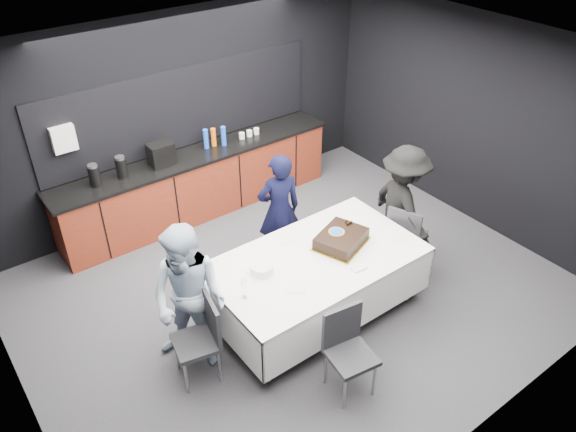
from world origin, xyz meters
The scene contains 18 objects.
ground centered at (0.00, 0.00, 0.00)m, with size 6.00×6.00×0.00m, color #3B3B40.
room_shell centered at (0.00, 0.00, 1.86)m, with size 6.04×5.04×2.82m.
kitchenette centered at (-0.02, 2.22, 0.54)m, with size 4.10×0.64×2.05m.
party_table centered at (0.00, -0.40, 0.64)m, with size 2.32×1.32×0.78m.
cake_assembly centered at (0.38, -0.38, 0.85)m, with size 0.71×0.65×0.18m.
plate_stack centered at (-0.60, -0.25, 0.83)m, with size 0.24×0.24×0.10m, color white.
loose_plate_near centered at (-0.46, -0.64, 0.78)m, with size 0.21×0.21×0.01m, color white.
loose_plate_right_a centered at (0.66, -0.32, 0.78)m, with size 0.20×0.20×0.01m, color white.
loose_plate_right_b centered at (0.97, -0.67, 0.78)m, with size 0.20×0.20×0.01m, color white.
loose_plate_far centered at (-0.06, 0.05, 0.78)m, with size 0.20×0.20×0.01m, color white.
fork_pile centered at (0.24, -0.81, 0.79)m, with size 0.16×0.10×0.02m, color white.
champagne_flute centered at (-0.96, -0.46, 0.94)m, with size 0.06×0.06×0.22m.
chair_left centered at (-1.43, -0.43, 0.53)m, with size 0.50×0.50×0.92m.
chair_right centered at (1.36, -0.45, 0.53)m, with size 0.55×0.55×0.92m.
chair_near centered at (-0.40, -1.37, 0.53)m, with size 0.48×0.48×0.92m.
person_center centered at (0.25, 0.62, 0.75)m, with size 0.55×0.36×1.51m, color black.
person_left centered at (-1.42, -0.20, 0.82)m, with size 0.80×0.62×1.64m, color #A5B9D0.
person_right centered at (1.46, -0.27, 0.80)m, with size 1.03×0.59×1.59m, color black.
Camera 1 is at (-3.08, -4.00, 4.55)m, focal length 35.00 mm.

